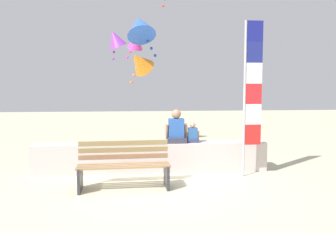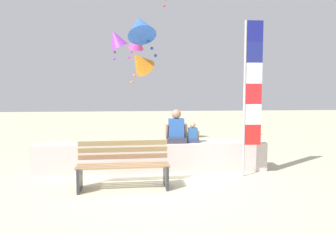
{
  "view_description": "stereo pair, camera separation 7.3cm",
  "coord_description": "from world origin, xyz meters",
  "px_view_note": "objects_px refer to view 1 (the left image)",
  "views": [
    {
      "loc": [
        -0.35,
        -6.37,
        1.94
      ],
      "look_at": [
        0.38,
        1.21,
        1.26
      ],
      "focal_mm": 36.04,
      "sensor_mm": 36.0,
      "label": 1
    },
    {
      "loc": [
        -0.28,
        -6.37,
        1.94
      ],
      "look_at": [
        0.38,
        1.21,
        1.26
      ],
      "focal_mm": 36.04,
      "sensor_mm": 36.0,
      "label": 2
    }
  ],
  "objects_px": {
    "kite_purple": "(115,39)",
    "person_adult": "(176,130)",
    "kite_magenta": "(136,41)",
    "kite_blue": "(140,27)",
    "person_child": "(193,134)",
    "kite_orange": "(139,62)",
    "park_bench": "(124,166)",
    "flag_banner": "(251,89)"
  },
  "relations": [
    {
      "from": "park_bench",
      "to": "kite_magenta",
      "type": "xyz_separation_m",
      "value": [
        0.26,
        4.53,
        2.97
      ]
    },
    {
      "from": "person_child",
      "to": "flag_banner",
      "type": "distance_m",
      "value": 1.65
    },
    {
      "from": "person_adult",
      "to": "kite_blue",
      "type": "bearing_deg",
      "value": 123.74
    },
    {
      "from": "kite_orange",
      "to": "kite_magenta",
      "type": "distance_m",
      "value": 2.15
    },
    {
      "from": "kite_magenta",
      "to": "kite_blue",
      "type": "bearing_deg",
      "value": -87.4
    },
    {
      "from": "park_bench",
      "to": "kite_blue",
      "type": "bearing_deg",
      "value": 81.36
    },
    {
      "from": "kite_purple",
      "to": "person_child",
      "type": "bearing_deg",
      "value": -51.65
    },
    {
      "from": "kite_purple",
      "to": "person_adult",
      "type": "bearing_deg",
      "value": -57.81
    },
    {
      "from": "park_bench",
      "to": "kite_blue",
      "type": "relative_size",
      "value": 1.46
    },
    {
      "from": "person_child",
      "to": "kite_orange",
      "type": "xyz_separation_m",
      "value": [
        -1.19,
        1.34,
        1.74
      ]
    },
    {
      "from": "person_child",
      "to": "kite_magenta",
      "type": "xyz_separation_m",
      "value": [
        -1.27,
        3.33,
        2.55
      ]
    },
    {
      "from": "park_bench",
      "to": "kite_purple",
      "type": "xyz_separation_m",
      "value": [
        -0.33,
        3.56,
        2.87
      ]
    },
    {
      "from": "kite_orange",
      "to": "park_bench",
      "type": "bearing_deg",
      "value": -97.56
    },
    {
      "from": "park_bench",
      "to": "kite_purple",
      "type": "bearing_deg",
      "value": 95.34
    },
    {
      "from": "person_child",
      "to": "kite_purple",
      "type": "bearing_deg",
      "value": 128.35
    },
    {
      "from": "person_adult",
      "to": "kite_magenta",
      "type": "relative_size",
      "value": 0.83
    },
    {
      "from": "kite_purple",
      "to": "kite_blue",
      "type": "distance_m",
      "value": 1.37
    },
    {
      "from": "person_child",
      "to": "kite_orange",
      "type": "distance_m",
      "value": 2.5
    },
    {
      "from": "flag_banner",
      "to": "kite_magenta",
      "type": "bearing_deg",
      "value": 121.48
    },
    {
      "from": "flag_banner",
      "to": "person_adult",
      "type": "bearing_deg",
      "value": 158.52
    },
    {
      "from": "kite_purple",
      "to": "kite_blue",
      "type": "height_order",
      "value": "kite_blue"
    },
    {
      "from": "person_adult",
      "to": "flag_banner",
      "type": "relative_size",
      "value": 0.23
    },
    {
      "from": "kite_purple",
      "to": "kite_magenta",
      "type": "bearing_deg",
      "value": 58.55
    },
    {
      "from": "person_child",
      "to": "flag_banner",
      "type": "height_order",
      "value": "flag_banner"
    },
    {
      "from": "kite_purple",
      "to": "kite_magenta",
      "type": "distance_m",
      "value": 1.15
    },
    {
      "from": "person_adult",
      "to": "kite_orange",
      "type": "relative_size",
      "value": 0.79
    },
    {
      "from": "person_adult",
      "to": "kite_magenta",
      "type": "distance_m",
      "value": 4.22
    },
    {
      "from": "park_bench",
      "to": "kite_orange",
      "type": "distance_m",
      "value": 3.35
    },
    {
      "from": "person_adult",
      "to": "kite_magenta",
      "type": "height_order",
      "value": "kite_magenta"
    },
    {
      "from": "park_bench",
      "to": "kite_purple",
      "type": "height_order",
      "value": "kite_purple"
    },
    {
      "from": "kite_purple",
      "to": "flag_banner",
      "type": "bearing_deg",
      "value": -44.54
    },
    {
      "from": "person_adult",
      "to": "kite_purple",
      "type": "relative_size",
      "value": 0.84
    },
    {
      "from": "flag_banner",
      "to": "kite_purple",
      "type": "height_order",
      "value": "kite_purple"
    },
    {
      "from": "kite_purple",
      "to": "kite_blue",
      "type": "bearing_deg",
      "value": -59.42
    },
    {
      "from": "park_bench",
      "to": "person_adult",
      "type": "relative_size",
      "value": 2.32
    },
    {
      "from": "park_bench",
      "to": "person_adult",
      "type": "bearing_deg",
      "value": 46.2
    },
    {
      "from": "flag_banner",
      "to": "kite_blue",
      "type": "relative_size",
      "value": 2.74
    },
    {
      "from": "person_adult",
      "to": "person_child",
      "type": "distance_m",
      "value": 0.4
    },
    {
      "from": "park_bench",
      "to": "flag_banner",
      "type": "height_order",
      "value": "flag_banner"
    },
    {
      "from": "person_adult",
      "to": "kite_orange",
      "type": "xyz_separation_m",
      "value": [
        -0.81,
        1.34,
        1.63
      ]
    },
    {
      "from": "kite_blue",
      "to": "kite_magenta",
      "type": "xyz_separation_m",
      "value": [
        -0.1,
        2.15,
        -0.07
      ]
    },
    {
      "from": "park_bench",
      "to": "kite_orange",
      "type": "xyz_separation_m",
      "value": [
        0.34,
        2.54,
        2.16
      ]
    }
  ]
}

